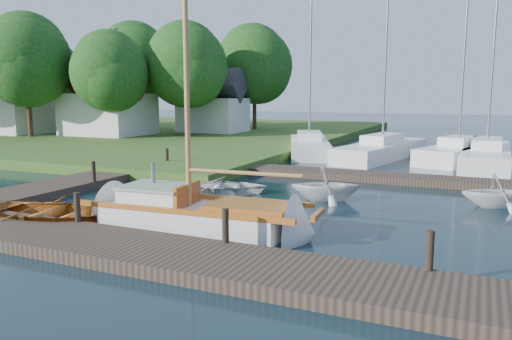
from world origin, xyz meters
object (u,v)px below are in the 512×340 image
at_px(marina_boat_2, 458,151).
at_px(mooring_post_4, 94,171).
at_px(tender_a, 222,184).
at_px(tree_7, 255,65).
at_px(mooring_post_1, 77,207).
at_px(tree_3, 187,65).
at_px(house_a, 108,103).
at_px(tender_d, 498,189).
at_px(house_b, 14,105).
at_px(marina_boat_1, 382,149).
at_px(house_c, 213,107).
at_px(mooring_post_3, 430,251).
at_px(tree_2, 110,72).
at_px(mooring_post_5, 167,157).
at_px(sailboat, 201,219).
at_px(tender_b, 326,182).
at_px(tree_1, 26,60).
at_px(dinghy, 53,209).
at_px(mooring_post_2, 225,225).
at_px(marina_boat_0, 309,145).
at_px(tree_5, 52,75).
at_px(marina_boat_3, 486,154).
at_px(tree_4, 135,63).

bearing_deg(marina_boat_2, mooring_post_4, 156.66).
height_order(tender_a, tree_7, tree_7).
height_order(mooring_post_1, tree_3, tree_3).
bearing_deg(mooring_post_1, tree_3, 115.51).
bearing_deg(mooring_post_4, house_a, 129.09).
height_order(tender_d, house_b, house_b).
xyz_separation_m(marina_boat_1, house_c, (-15.59, 8.00, 2.02)).
height_order(mooring_post_3, tree_2, tree_2).
xyz_separation_m(house_c, tree_2, (-4.00, -7.95, 2.67)).
bearing_deg(mooring_post_5, house_b, 156.80).
bearing_deg(sailboat, tree_2, 131.48).
relative_size(sailboat, tender_a, 2.95).
distance_m(mooring_post_3, tender_b, 7.91).
bearing_deg(tree_1, house_c, 44.86).
xyz_separation_m(mooring_post_1, mooring_post_4, (-4.00, 5.00, 0.00)).
xyz_separation_m(dinghy, house_c, (-9.68, 26.61, 2.15)).
bearing_deg(mooring_post_1, mooring_post_2, 0.00).
bearing_deg(mooring_post_1, marina_boat_0, 89.60).
height_order(mooring_post_4, house_c, house_c).
xyz_separation_m(marina_boat_1, tree_7, (-13.59, 12.05, 5.64)).
xyz_separation_m(mooring_post_2, tree_5, (-31.50, 25.05, 4.72)).
bearing_deg(tender_b, tree_5, 37.93).
xyz_separation_m(mooring_post_1, mooring_post_2, (4.50, 0.00, 0.00)).
distance_m(marina_boat_3, house_c, 22.70).
distance_m(tender_b, marina_boat_3, 12.99).
height_order(mooring_post_1, tree_4, tree_4).
xyz_separation_m(mooring_post_2, marina_boat_3, (5.53, 18.71, -0.12)).
xyz_separation_m(dinghy, marina_boat_1, (5.91, 18.61, 0.13)).
xyz_separation_m(marina_boat_2, tree_1, (-29.64, -2.16, 5.50)).
xyz_separation_m(mooring_post_1, tender_b, (4.91, 6.77, -0.06)).
relative_size(marina_boat_3, house_a, 2.10).
distance_m(mooring_post_1, tree_1, 27.58).
xyz_separation_m(dinghy, marina_boat_0, (1.45, 18.76, 0.14)).
relative_size(house_c, tree_3, 0.60).
bearing_deg(marina_boat_3, tree_7, 58.39).
height_order(mooring_post_3, marina_boat_1, marina_boat_1).
relative_size(tender_a, house_c, 0.63).
bearing_deg(mooring_post_2, tree_3, 123.92).
xyz_separation_m(mooring_post_3, house_a, (-26.00, 21.00, 2.26)).
distance_m(marina_boat_0, tree_5, 28.18).
height_order(mooring_post_2, marina_boat_0, marina_boat_0).
bearing_deg(mooring_post_1, house_b, 142.77).
xyz_separation_m(mooring_post_5, marina_boat_0, (4.13, 9.15, -0.13)).
xyz_separation_m(mooring_post_4, house_c, (-7.00, 22.00, 1.88)).
xyz_separation_m(tender_b, tree_3, (-15.91, 16.28, 5.17)).
bearing_deg(tree_2, dinghy, -53.75).
bearing_deg(house_b, tender_a, -26.03).
bearing_deg(marina_boat_3, mooring_post_3, 178.18).
xyz_separation_m(house_a, house_c, (6.00, 6.00, -0.38)).
xyz_separation_m(mooring_post_3, house_b, (-34.00, 19.00, 2.07)).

